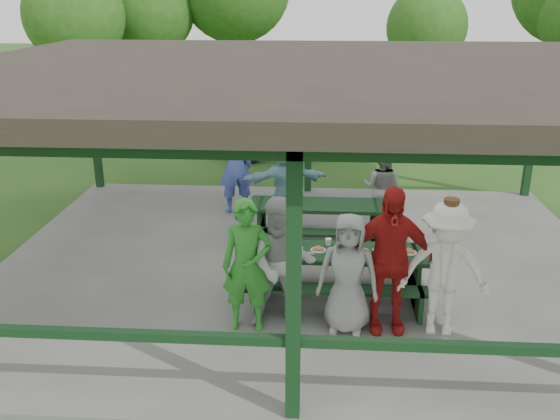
# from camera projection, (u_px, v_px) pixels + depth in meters

# --- Properties ---
(ground) EXTENTS (90.00, 90.00, 0.00)m
(ground) POSITION_uv_depth(u_px,v_px,m) (303.00, 267.00, 9.89)
(ground) COLOR #264D18
(ground) RESTS_ON ground
(concrete_slab) EXTENTS (10.00, 8.00, 0.10)m
(concrete_slab) POSITION_uv_depth(u_px,v_px,m) (303.00, 264.00, 9.87)
(concrete_slab) COLOR #63635E
(concrete_slab) RESTS_ON ground
(pavilion_structure) EXTENTS (10.60, 8.60, 3.24)m
(pavilion_structure) POSITION_uv_depth(u_px,v_px,m) (306.00, 74.00, 8.79)
(pavilion_structure) COLOR black
(pavilion_structure) RESTS_ON concrete_slab
(picnic_table_near) EXTENTS (2.58, 1.39, 0.75)m
(picnic_table_near) POSITION_uv_depth(u_px,v_px,m) (337.00, 268.00, 8.53)
(picnic_table_near) COLOR black
(picnic_table_near) RESTS_ON concrete_slab
(picnic_table_far) EXTENTS (2.38, 1.39, 0.75)m
(picnic_table_far) POSITION_uv_depth(u_px,v_px,m) (318.00, 219.00, 10.43)
(picnic_table_far) COLOR black
(picnic_table_far) RESTS_ON concrete_slab
(table_setting) EXTENTS (2.31, 0.45, 0.10)m
(table_setting) POSITION_uv_depth(u_px,v_px,m) (338.00, 247.00, 8.47)
(table_setting) COLOR white
(table_setting) RESTS_ON picnic_table_near
(contestant_green) EXTENTS (0.66, 0.45, 1.79)m
(contestant_green) POSITION_uv_depth(u_px,v_px,m) (247.00, 266.00, 7.64)
(contestant_green) COLOR #2E8A2B
(contestant_green) RESTS_ON concrete_slab
(contestant_grey_left) EXTENTS (0.93, 0.76, 1.80)m
(contestant_grey_left) POSITION_uv_depth(u_px,v_px,m) (282.00, 264.00, 7.69)
(contestant_grey_left) COLOR #9B9C9E
(contestant_grey_left) RESTS_ON concrete_slab
(contestant_grey_mid) EXTENTS (0.86, 0.63, 1.63)m
(contestant_grey_mid) POSITION_uv_depth(u_px,v_px,m) (348.00, 274.00, 7.61)
(contestant_grey_mid) COLOR gray
(contestant_grey_mid) RESTS_ON concrete_slab
(contestant_red) EXTENTS (1.19, 0.55, 1.98)m
(contestant_red) POSITION_uv_depth(u_px,v_px,m) (388.00, 260.00, 7.58)
(contestant_red) COLOR #A91918
(contestant_red) RESTS_ON concrete_slab
(contestant_white_fedora) EXTENTS (1.23, 0.79, 1.85)m
(contestant_white_fedora) POSITION_uv_depth(u_px,v_px,m) (445.00, 269.00, 7.52)
(contestant_white_fedora) COLOR white
(contestant_white_fedora) RESTS_ON concrete_slab
(spectator_lblue) EXTENTS (1.68, 0.86, 1.73)m
(spectator_lblue) POSITION_uv_depth(u_px,v_px,m) (286.00, 183.00, 11.10)
(spectator_lblue) COLOR #81B4C8
(spectator_lblue) RESTS_ON concrete_slab
(spectator_blue) EXTENTS (0.82, 0.68, 1.93)m
(spectator_blue) POSITION_uv_depth(u_px,v_px,m) (235.00, 166.00, 11.79)
(spectator_blue) COLOR #4556B4
(spectator_blue) RESTS_ON concrete_slab
(spectator_grey) EXTENTS (0.90, 0.82, 1.52)m
(spectator_grey) POSITION_uv_depth(u_px,v_px,m) (382.00, 188.00, 11.14)
(spectator_grey) COLOR gray
(spectator_grey) RESTS_ON concrete_slab
(pickup_truck) EXTENTS (5.09, 2.91, 1.34)m
(pickup_truck) POSITION_uv_depth(u_px,v_px,m) (388.00, 123.00, 17.56)
(pickup_truck) COLOR silver
(pickup_truck) RESTS_ON ground
(farm_trailer) EXTENTS (3.81, 2.30, 1.32)m
(farm_trailer) POSITION_uv_depth(u_px,v_px,m) (276.00, 132.00, 16.52)
(farm_trailer) COLOR navy
(farm_trailer) RESTS_ON ground
(tree_far_left) EXTENTS (3.50, 3.50, 5.47)m
(tree_far_left) POSITION_uv_depth(u_px,v_px,m) (148.00, 10.00, 22.22)
(tree_far_left) COLOR #311D13
(tree_far_left) RESTS_ON ground
(tree_mid) EXTENTS (2.95, 2.95, 4.61)m
(tree_mid) POSITION_uv_depth(u_px,v_px,m) (427.00, 27.00, 21.80)
(tree_mid) COLOR #311D13
(tree_mid) RESTS_ON ground
(tree_edge_left) EXTENTS (3.37, 3.37, 5.27)m
(tree_edge_left) POSITION_uv_depth(u_px,v_px,m) (74.00, 16.00, 19.96)
(tree_edge_left) COLOR #311D13
(tree_edge_left) RESTS_ON ground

